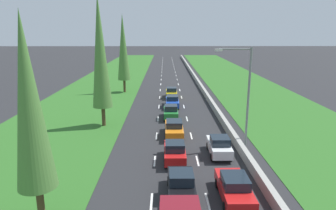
# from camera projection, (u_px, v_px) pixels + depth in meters

# --- Properties ---
(ground_plane) EXTENTS (300.00, 300.00, 0.00)m
(ground_plane) POSITION_uv_depth(u_px,v_px,m) (169.00, 82.00, 62.24)
(ground_plane) COLOR #28282B
(ground_plane) RESTS_ON ground
(grass_verge_left) EXTENTS (14.00, 140.00, 0.04)m
(grass_verge_left) POSITION_uv_depth(u_px,v_px,m) (109.00, 82.00, 62.11)
(grass_verge_left) COLOR #2D6623
(grass_verge_left) RESTS_ON ground
(grass_verge_right) EXTENTS (14.00, 140.00, 0.04)m
(grass_verge_right) POSITION_uv_depth(u_px,v_px,m) (238.00, 82.00, 62.37)
(grass_verge_right) COLOR #2D6623
(grass_verge_right) RESTS_ON ground
(median_barrier) EXTENTS (0.44, 120.00, 0.85)m
(median_barrier) POSITION_uv_depth(u_px,v_px,m) (197.00, 80.00, 62.19)
(median_barrier) COLOR #9E9B93
(median_barrier) RESTS_ON ground
(lane_markings) EXTENTS (3.64, 116.00, 0.01)m
(lane_markings) POSITION_uv_depth(u_px,v_px,m) (169.00, 82.00, 62.23)
(lane_markings) COLOR white
(lane_markings) RESTS_ON ground
(black_hatchback_centre_lane) EXTENTS (1.74, 3.90, 1.72)m
(black_hatchback_centre_lane) POSITION_uv_depth(u_px,v_px,m) (181.00, 183.00, 19.12)
(black_hatchback_centre_lane) COLOR black
(black_hatchback_centre_lane) RESTS_ON ground
(red_hatchback_centre_lane) EXTENTS (1.74, 3.90, 1.72)m
(red_hatchback_centre_lane) POSITION_uv_depth(u_px,v_px,m) (175.00, 152.00, 24.17)
(red_hatchback_centre_lane) COLOR red
(red_hatchback_centre_lane) RESTS_ON ground
(orange_sedan_centre_lane) EXTENTS (1.82, 4.50, 1.64)m
(orange_sedan_centre_lane) POSITION_uv_depth(u_px,v_px,m) (174.00, 128.00, 30.04)
(orange_sedan_centre_lane) COLOR orange
(orange_sedan_centre_lane) RESTS_ON ground
(green_hatchback_centre_lane) EXTENTS (1.74, 3.90, 1.72)m
(green_hatchback_centre_lane) POSITION_uv_depth(u_px,v_px,m) (171.00, 112.00, 36.03)
(green_hatchback_centre_lane) COLOR #237A33
(green_hatchback_centre_lane) RESTS_ON ground
(red_sedan_right_lane_second) EXTENTS (1.82, 4.50, 1.64)m
(red_sedan_right_lane_second) POSITION_uv_depth(u_px,v_px,m) (234.00, 187.00, 18.68)
(red_sedan_right_lane_second) COLOR red
(red_sedan_right_lane_second) RESTS_ON ground
(blue_sedan_centre_lane) EXTENTS (1.82, 4.50, 1.64)m
(blue_sedan_centre_lane) POSITION_uv_depth(u_px,v_px,m) (172.00, 101.00, 41.53)
(blue_sedan_centre_lane) COLOR #1E47B7
(blue_sedan_centre_lane) RESTS_ON ground
(yellow_hatchback_centre_lane) EXTENTS (1.74, 3.90, 1.72)m
(yellow_hatchback_centre_lane) POSITION_uv_depth(u_px,v_px,m) (171.00, 93.00, 47.13)
(yellow_hatchback_centre_lane) COLOR yellow
(yellow_hatchback_centre_lane) RESTS_ON ground
(white_hatchback_right_lane) EXTENTS (1.74, 3.90, 1.72)m
(white_hatchback_right_lane) POSITION_uv_depth(u_px,v_px,m) (219.00, 146.00, 25.37)
(white_hatchback_right_lane) COLOR white
(white_hatchback_right_lane) RESTS_ON ground
(poplar_tree_nearest) EXTENTS (2.09, 2.09, 11.43)m
(poplar_tree_nearest) POSITION_uv_depth(u_px,v_px,m) (29.00, 104.00, 14.99)
(poplar_tree_nearest) COLOR #4C3823
(poplar_tree_nearest) RESTS_ON ground
(poplar_tree_second) EXTENTS (2.15, 2.15, 14.15)m
(poplar_tree_second) POSITION_uv_depth(u_px,v_px,m) (100.00, 52.00, 31.52)
(poplar_tree_second) COLOR #4C3823
(poplar_tree_second) RESTS_ON ground
(poplar_tree_third) EXTENTS (2.13, 2.13, 13.15)m
(poplar_tree_third) POSITION_uv_depth(u_px,v_px,m) (123.00, 48.00, 49.87)
(poplar_tree_third) COLOR #4C3823
(poplar_tree_third) RESTS_ON ground
(street_light_mast) EXTENTS (3.20, 0.28, 9.00)m
(street_light_mast) POSITION_uv_depth(u_px,v_px,m) (245.00, 91.00, 26.21)
(street_light_mast) COLOR gray
(street_light_mast) RESTS_ON ground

